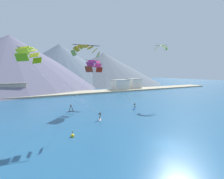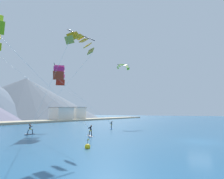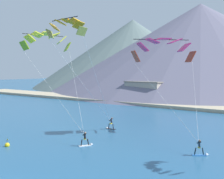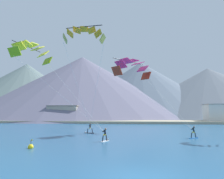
{
  "view_description": "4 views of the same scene",
  "coord_description": "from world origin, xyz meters",
  "px_view_note": "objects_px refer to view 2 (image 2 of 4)",
  "views": [
    {
      "loc": [
        -15.45,
        -13.5,
        9.61
      ],
      "look_at": [
        1.26,
        18.42,
        5.57
      ],
      "focal_mm": 24.0,
      "sensor_mm": 36.0,
      "label": 1
    },
    {
      "loc": [
        -24.08,
        -3.52,
        3.47
      ],
      "look_at": [
        2.97,
        14.77,
        7.84
      ],
      "focal_mm": 28.0,
      "sensor_mm": 36.0,
      "label": 2
    },
    {
      "loc": [
        20.36,
        -11.79,
        8.9
      ],
      "look_at": [
        -3.29,
        18.47,
        6.3
      ],
      "focal_mm": 50.0,
      "sensor_mm": 36.0,
      "label": 3
    },
    {
      "loc": [
        -0.39,
        -13.26,
        3.84
      ],
      "look_at": [
        -3.24,
        17.7,
        6.83
      ],
      "focal_mm": 35.0,
      "sensor_mm": 36.0,
      "label": 4
    }
  ],
  "objects_px": {
    "kitesurfer_near_lead": "(111,126)",
    "parafoil_kite_distant_high_outer": "(123,66)",
    "kitesurfer_mid_center": "(90,133)",
    "race_marker_buoy": "(88,147)",
    "kitesurfer_near_trail": "(29,131)",
    "parafoil_kite_near_trail": "(80,42)",
    "parafoil_kite_near_lead": "(60,73)"
  },
  "relations": [
    {
      "from": "kitesurfer_near_lead",
      "to": "parafoil_kite_near_trail",
      "type": "height_order",
      "value": "parafoil_kite_near_trail"
    },
    {
      "from": "parafoil_kite_distant_high_outer",
      "to": "kitesurfer_near_lead",
      "type": "bearing_deg",
      "value": -160.67
    },
    {
      "from": "kitesurfer_mid_center",
      "to": "parafoil_kite_distant_high_outer",
      "type": "relative_size",
      "value": 0.45
    },
    {
      "from": "kitesurfer_near_trail",
      "to": "parafoil_kite_distant_high_outer",
      "type": "relative_size",
      "value": 0.46
    },
    {
      "from": "kitesurfer_near_trail",
      "to": "race_marker_buoy",
      "type": "height_order",
      "value": "kitesurfer_near_trail"
    },
    {
      "from": "parafoil_kite_near_lead",
      "to": "parafoil_kite_distant_high_outer",
      "type": "distance_m",
      "value": 23.08
    },
    {
      "from": "kitesurfer_mid_center",
      "to": "parafoil_kite_distant_high_outer",
      "type": "bearing_deg",
      "value": 19.45
    },
    {
      "from": "kitesurfer_near_trail",
      "to": "parafoil_kite_distant_high_outer",
      "type": "height_order",
      "value": "parafoil_kite_distant_high_outer"
    },
    {
      "from": "parafoil_kite_near_lead",
      "to": "kitesurfer_near_trail",
      "type": "bearing_deg",
      "value": -163.16
    },
    {
      "from": "parafoil_kite_distant_high_outer",
      "to": "parafoil_kite_near_trail",
      "type": "bearing_deg",
      "value": -161.93
    },
    {
      "from": "parafoil_kite_near_trail",
      "to": "parafoil_kite_distant_high_outer",
      "type": "distance_m",
      "value": 30.12
    },
    {
      "from": "kitesurfer_near_lead",
      "to": "parafoil_kite_distant_high_outer",
      "type": "height_order",
      "value": "parafoil_kite_distant_high_outer"
    },
    {
      "from": "kitesurfer_mid_center",
      "to": "parafoil_kite_near_trail",
      "type": "distance_m",
      "value": 13.59
    },
    {
      "from": "kitesurfer_mid_center",
      "to": "parafoil_kite_near_lead",
      "type": "bearing_deg",
      "value": 73.68
    },
    {
      "from": "parafoil_kite_near_lead",
      "to": "race_marker_buoy",
      "type": "height_order",
      "value": "parafoil_kite_near_lead"
    },
    {
      "from": "kitesurfer_mid_center",
      "to": "race_marker_buoy",
      "type": "xyz_separation_m",
      "value": [
        -6.97,
        -5.81,
        -0.34
      ]
    },
    {
      "from": "kitesurfer_near_trail",
      "to": "race_marker_buoy",
      "type": "relative_size",
      "value": 1.75
    },
    {
      "from": "parafoil_kite_near_lead",
      "to": "parafoil_kite_near_trail",
      "type": "xyz_separation_m",
      "value": [
        -6.28,
        -11.95,
        2.0
      ]
    },
    {
      "from": "parafoil_kite_near_trail",
      "to": "race_marker_buoy",
      "type": "relative_size",
      "value": 13.12
    },
    {
      "from": "race_marker_buoy",
      "to": "kitesurfer_mid_center",
      "type": "bearing_deg",
      "value": 39.83
    },
    {
      "from": "kitesurfer_mid_center",
      "to": "parafoil_kite_near_trail",
      "type": "bearing_deg",
      "value": -175.12
    },
    {
      "from": "kitesurfer_near_lead",
      "to": "parafoil_kite_near_trail",
      "type": "xyz_separation_m",
      "value": [
        -14.82,
        -4.5,
        13.28
      ]
    },
    {
      "from": "kitesurfer_mid_center",
      "to": "parafoil_kite_near_trail",
      "type": "relative_size",
      "value": 0.13
    },
    {
      "from": "parafoil_kite_near_trail",
      "to": "kitesurfer_near_lead",
      "type": "bearing_deg",
      "value": 16.9
    },
    {
      "from": "kitesurfer_near_lead",
      "to": "parafoil_kite_near_trail",
      "type": "distance_m",
      "value": 20.41
    },
    {
      "from": "kitesurfer_near_lead",
      "to": "race_marker_buoy",
      "type": "xyz_separation_m",
      "value": [
        -18.94,
        -10.07,
        -0.35
      ]
    },
    {
      "from": "race_marker_buoy",
      "to": "parafoil_kite_near_trail",
      "type": "bearing_deg",
      "value": 53.52
    },
    {
      "from": "kitesurfer_mid_center",
      "to": "parafoil_kite_near_trail",
      "type": "xyz_separation_m",
      "value": [
        -2.85,
        -0.24,
        13.29
      ]
    },
    {
      "from": "kitesurfer_near_lead",
      "to": "kitesurfer_mid_center",
      "type": "height_order",
      "value": "kitesurfer_near_lead"
    },
    {
      "from": "kitesurfer_near_lead",
      "to": "race_marker_buoy",
      "type": "height_order",
      "value": "kitesurfer_near_lead"
    },
    {
      "from": "kitesurfer_mid_center",
      "to": "parafoil_kite_distant_high_outer",
      "type": "height_order",
      "value": "parafoil_kite_distant_high_outer"
    },
    {
      "from": "kitesurfer_mid_center",
      "to": "kitesurfer_near_trail",
      "type": "bearing_deg",
      "value": 113.12
    }
  ]
}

